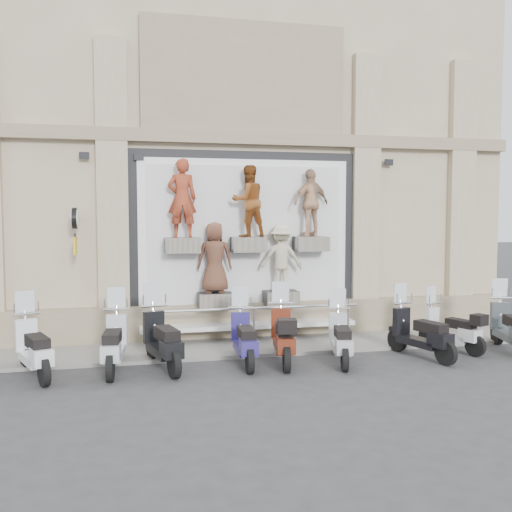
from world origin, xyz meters
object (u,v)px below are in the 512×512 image
object	(u,v)px
scooter_i	(451,320)
clock_sign_bracket	(75,225)
guard_rail	(254,327)
scooter_h	(421,322)
scooter_b	(33,336)
scooter_c	(114,331)
scooter_d	(162,328)
scooter_j	(510,317)
scooter_f	(283,324)
scooter_e	(244,328)
scooter_g	(341,328)

from	to	relation	value
scooter_i	clock_sign_bracket	bearing A→B (deg)	146.31
guard_rail	scooter_h	bearing A→B (deg)	-28.72
scooter_b	scooter_c	size ratio (longest dim) A/B	0.99
scooter_b	scooter_d	xyz separation A→B (m)	(2.37, 0.05, 0.04)
scooter_i	scooter_j	xyz separation A→B (m)	(1.24, -0.36, 0.08)
scooter_c	scooter_h	world-z (taller)	scooter_c
clock_sign_bracket	scooter_d	xyz separation A→B (m)	(1.75, -1.88, -1.99)
clock_sign_bracket	scooter_d	world-z (taller)	clock_sign_bracket
scooter_f	scooter_h	distance (m)	2.95
scooter_c	scooter_e	bearing A→B (deg)	2.87
scooter_d	scooter_f	world-z (taller)	scooter_d
guard_rail	scooter_f	world-z (taller)	scooter_f
scooter_i	scooter_h	bearing A→B (deg)	-177.49
scooter_e	scooter_i	distance (m)	4.72
clock_sign_bracket	scooter_d	bearing A→B (deg)	-47.12
guard_rail	clock_sign_bracket	size ratio (longest dim) A/B	4.96
clock_sign_bracket	scooter_h	bearing A→B (deg)	-17.40
guard_rail	scooter_f	bearing A→B (deg)	-79.56
clock_sign_bracket	scooter_c	distance (m)	2.85
scooter_i	scooter_f	bearing A→B (deg)	161.38
scooter_c	scooter_d	distance (m)	0.93
scooter_b	scooter_d	size ratio (longest dim) A/B	0.96
scooter_e	scooter_f	xyz separation A→B (m)	(0.80, -0.05, 0.04)
scooter_e	scooter_i	size ratio (longest dim) A/B	1.08
guard_rail	scooter_d	distance (m)	2.60
clock_sign_bracket	scooter_e	world-z (taller)	clock_sign_bracket
clock_sign_bracket	scooter_c	xyz separation A→B (m)	(0.82, -1.84, -2.02)
scooter_b	scooter_c	xyz separation A→B (m)	(1.44, 0.09, 0.00)
scooter_b	scooter_g	bearing A→B (deg)	-24.51
scooter_e	scooter_d	bearing A→B (deg)	-178.50
scooter_d	scooter_j	size ratio (longest dim) A/B	1.04
clock_sign_bracket	scooter_h	world-z (taller)	clock_sign_bracket
scooter_c	scooter_i	xyz separation A→B (m)	(7.27, 0.05, -0.09)
scooter_b	scooter_g	distance (m)	5.95
scooter_d	scooter_h	xyz separation A→B (m)	(5.37, -0.35, -0.05)
scooter_b	scooter_i	size ratio (longest dim) A/B	1.12
scooter_e	scooter_h	size ratio (longest dim) A/B	0.99
clock_sign_bracket	scooter_g	distance (m)	6.13
scooter_c	scooter_g	world-z (taller)	scooter_c
scooter_d	scooter_j	bearing A→B (deg)	-15.22
scooter_c	scooter_g	xyz separation A→B (m)	(4.50, -0.39, -0.05)
scooter_b	scooter_h	world-z (taller)	scooter_b
scooter_d	scooter_i	xyz separation A→B (m)	(6.35, 0.08, -0.12)
scooter_g	scooter_j	bearing A→B (deg)	15.70
scooter_c	scooter_f	world-z (taller)	scooter_f
scooter_b	clock_sign_bracket	bearing A→B (deg)	50.51
scooter_e	scooter_i	xyz separation A→B (m)	(4.72, 0.12, -0.06)
scooter_b	scooter_h	xyz separation A→B (m)	(7.74, -0.30, -0.01)
scooter_e	scooter_f	world-z (taller)	scooter_f
clock_sign_bracket	scooter_e	bearing A→B (deg)	-29.67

